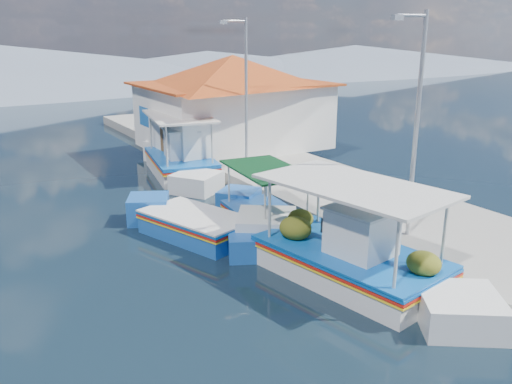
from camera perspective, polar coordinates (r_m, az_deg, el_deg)
ground at (r=11.74m, az=6.92°, el=-14.03°), size 160.00×160.00×0.00m
quay at (r=19.36m, az=9.83°, el=-0.70°), size 5.00×44.00×0.50m
bollards at (r=17.41m, az=6.26°, el=-1.17°), size 0.20×17.20×0.30m
main_caique at (r=13.69m, az=9.75°, el=-6.96°), size 3.35×8.23×2.75m
caique_green_canopy at (r=16.72m, az=0.91°, el=-2.97°), size 2.19×5.92×2.23m
caique_blue_hull at (r=16.32m, az=-6.41°, el=-3.73°), size 3.08×5.82×1.09m
caique_far at (r=23.51m, az=-8.11°, el=3.20°), size 3.39×7.96×2.84m
harbor_building at (r=26.26m, az=-2.46°, el=9.76°), size 10.49×10.49×4.40m
lamp_post_near at (r=14.81m, az=16.59°, el=7.81°), size 1.21×0.14×6.00m
lamp_post_far at (r=21.85m, az=-1.28°, el=11.19°), size 1.21×0.14×6.00m
mountain_ridge at (r=65.25m, az=-20.26°, el=12.34°), size 171.40×96.00×5.50m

